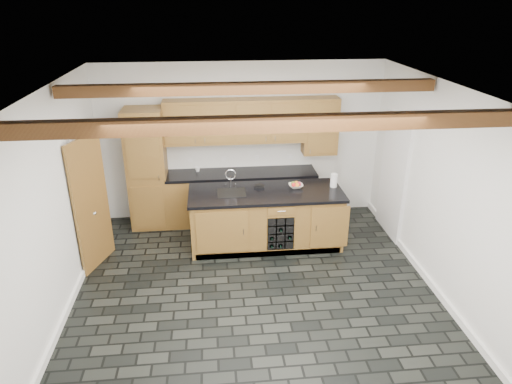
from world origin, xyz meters
TOP-DOWN VIEW (x-y plane):
  - ground at (0.00, 0.00)m, footprint 5.00×5.00m
  - room_shell at (-0.09, 0.53)m, footprint 5.01×5.00m
  - back_cabinetry at (-0.38, 2.24)m, footprint 3.65×0.62m
  - island at (0.31, 1.28)m, footprint 2.48×0.96m
  - faucet at (-0.25, 1.33)m, footprint 0.45×0.40m
  - kitchen_scale at (0.21, 1.48)m, footprint 0.18×0.12m
  - fruit_bowl at (0.80, 1.42)m, footprint 0.24×0.24m
  - fruit_cluster at (0.80, 1.42)m, footprint 0.16×0.17m
  - paper_towel at (1.42, 1.39)m, footprint 0.11×0.11m
  - mug at (-0.80, 2.32)m, footprint 0.12×0.12m

SIDE VIEW (x-z plane):
  - ground at x=0.00m, z-range 0.00..0.00m
  - island at x=0.31m, z-range 0.00..0.93m
  - kitchen_scale at x=0.21m, z-range 0.93..0.98m
  - fruit_bowl at x=0.80m, z-range 0.93..0.99m
  - faucet at x=-0.25m, z-range 0.79..1.14m
  - mug at x=-0.80m, z-range 0.93..1.02m
  - back_cabinetry at x=-0.38m, z-range -0.12..2.08m
  - fruit_cluster at x=0.80m, z-range 0.95..1.02m
  - paper_towel at x=1.42m, z-range 0.93..1.15m
  - room_shell at x=-0.09m, z-range -0.97..4.03m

